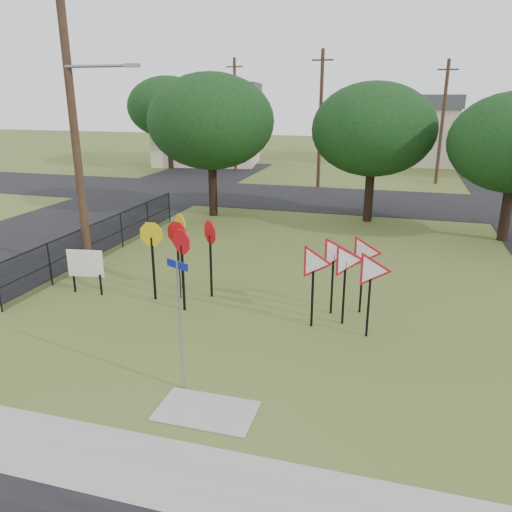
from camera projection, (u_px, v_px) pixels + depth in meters
The scene contains 19 objects.
ground at pixel (242, 355), 12.31m from camera, with size 140.00×140.00×0.00m, color #485B22.
sidewalk at pixel (168, 472), 8.47m from camera, with size 30.00×1.60×0.02m, color gray.
street_left at pixel (71, 225), 24.60m from camera, with size 8.00×50.00×0.02m, color black.
street_far at pixel (340, 200), 30.61m from camera, with size 60.00×8.00×0.02m, color black.
curb_pad at pixel (206, 411), 10.11m from camera, with size 2.00×1.20×0.02m, color gray.
street_name_sign at pixel (180, 318), 10.40m from camera, with size 0.56×0.26×2.94m.
stop_sign_cluster at pixel (180, 242), 15.23m from camera, with size 2.30×2.18×2.51m.
yield_sign_cluster at pixel (345, 263), 13.59m from camera, with size 2.56×1.59×2.39m.
info_board at pixel (85, 265), 15.86m from camera, with size 1.17×0.22×1.47m.
utility_pole_main at pixel (75, 124), 16.72m from camera, with size 3.55×0.33×10.00m.
far_pole_a at pixel (320, 119), 33.39m from camera, with size 1.40×0.24×9.00m.
far_pole_b at pixel (442, 122), 35.03m from camera, with size 1.40×0.24×8.50m.
far_pole_c at pixel (235, 115), 40.97m from camera, with size 1.40×0.24×9.00m.
fence_run at pixel (106, 236), 19.78m from camera, with size 0.05×11.55×1.50m.
house_left at pixel (208, 123), 45.97m from camera, with size 10.58×8.88×7.20m.
house_mid at pixel (410, 128), 46.91m from camera, with size 8.40×8.40×6.20m.
tree_near_left at pixel (211, 122), 25.20m from camera, with size 6.40×6.40×7.27m.
tree_near_mid at pixel (373, 130), 24.12m from camera, with size 6.00×6.00×6.80m.
tree_far_left at pixel (168, 107), 42.36m from camera, with size 6.80×6.80×7.73m.
Camera 1 is at (3.35, -10.45, 6.11)m, focal length 35.00 mm.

